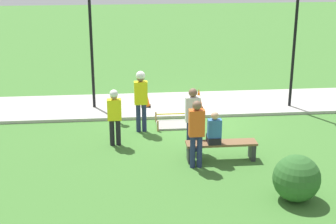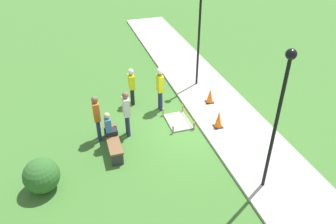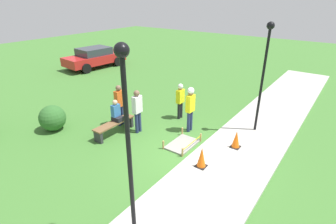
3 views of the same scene
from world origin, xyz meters
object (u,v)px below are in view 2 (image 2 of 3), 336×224
Objects in this scene: person_seated_on_bench at (109,126)px; bystander_in_orange_shirt at (97,115)px; bystander_in_gray_shirt at (127,111)px; worker_assistant at (160,85)px; park_bench at (113,141)px; traffic_cone_far_patch at (210,96)px; worker_supervisor at (132,84)px; traffic_cone_near_patch at (219,119)px; lamppost_far at (280,106)px; lamppost_near at (199,27)px.

bystander_in_orange_shirt is at bearing 32.46° from person_seated_on_bench.
worker_assistant is at bearing -51.03° from bystander_in_gray_shirt.
person_seated_on_bench reaches higher than park_bench.
worker_assistant is at bearing -52.76° from person_seated_on_bench.
worker_supervisor reaches higher than traffic_cone_far_patch.
bystander_in_orange_shirt is at bearing 80.51° from traffic_cone_near_patch.
park_bench is (-1.78, 4.50, -0.06)m from traffic_cone_far_patch.
traffic_cone_near_patch is 2.76m from worker_assistant.
bystander_in_gray_shirt is 5.52m from lamppost_far.
lamppost_near reaches higher than park_bench.
traffic_cone_near_patch is at bearing -93.07° from person_seated_on_bench.
person_seated_on_bench is (0.22, 0.05, 0.50)m from park_bench.
traffic_cone_far_patch is (1.79, -0.43, -0.02)m from traffic_cone_near_patch.
lamppost_far is at bearing -155.56° from worker_supervisor.
park_bench is 1.03× the size of bystander_in_gray_shirt.
person_seated_on_bench is (-1.57, 4.55, 0.44)m from traffic_cone_far_patch.
worker_assistant is (-0.80, -1.02, 0.19)m from worker_supervisor.
worker_assistant is 3.03m from bystander_in_orange_shirt.
person_seated_on_bench is 0.49× the size of bystander_in_orange_shirt.
worker_assistant is at bearing -64.55° from bystander_in_orange_shirt.
lamppost_near reaches higher than bystander_in_gray_shirt.
lamppost_far reaches higher than lamppost_near.
lamppost_far reaches higher than park_bench.
traffic_cone_near_patch is at bearing 166.42° from traffic_cone_far_patch.
lamppost_far is at bearing -179.62° from traffic_cone_near_patch.
traffic_cone_near_patch is 0.39× the size of bystander_in_gray_shirt.
traffic_cone_near_patch is at bearing -136.12° from worker_supervisor.
worker_assistant is 0.45× the size of lamppost_near.
traffic_cone_near_patch is at bearing 0.38° from lamppost_far.
park_bench is at bearing -166.89° from person_seated_on_bench.
park_bench is at bearing 135.37° from bystander_in_gray_shirt.
bystander_in_orange_shirt is at bearing 27.41° from park_bench.
lamppost_near reaches higher than traffic_cone_far_patch.
park_bench is 0.99× the size of worker_assistant.
person_seated_on_bench is 0.64m from bystander_in_orange_shirt.
person_seated_on_bench is at bearing 125.80° from lamppost_near.
worker_assistant is 2.15m from bystander_in_gray_shirt.
worker_supervisor reaches higher than park_bench.
traffic_cone_far_patch is 0.36× the size of bystander_in_orange_shirt.
worker_assistant reaches higher than worker_supervisor.
lamppost_far is at bearing -161.71° from worker_assistant.
person_seated_on_bench is at bearing 50.25° from lamppost_far.
bystander_in_gray_shirt is (0.47, -0.73, 0.18)m from person_seated_on_bench.
worker_assistant reaches higher than traffic_cone_near_patch.
person_seated_on_bench is at bearing 109.02° from traffic_cone_far_patch.
person_seated_on_bench is 0.46× the size of worker_assistant.
park_bench is 1.04× the size of bystander_in_orange_shirt.
traffic_cone_far_patch is 0.35× the size of park_bench.
lamppost_near is at bearing -55.79° from worker_assistant.
bystander_in_orange_shirt is at bearing 48.43° from lamppost_far.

